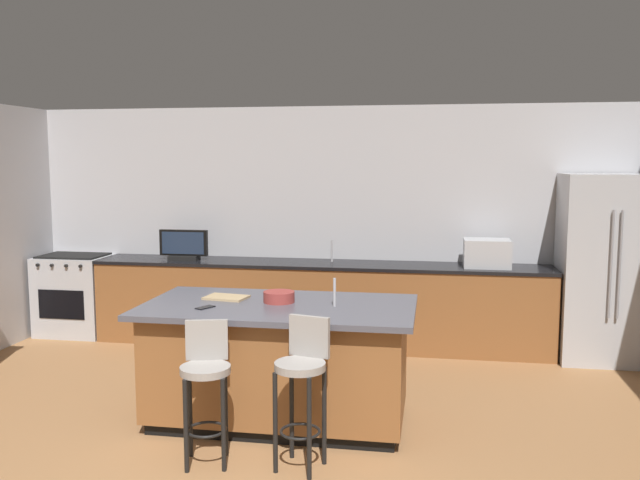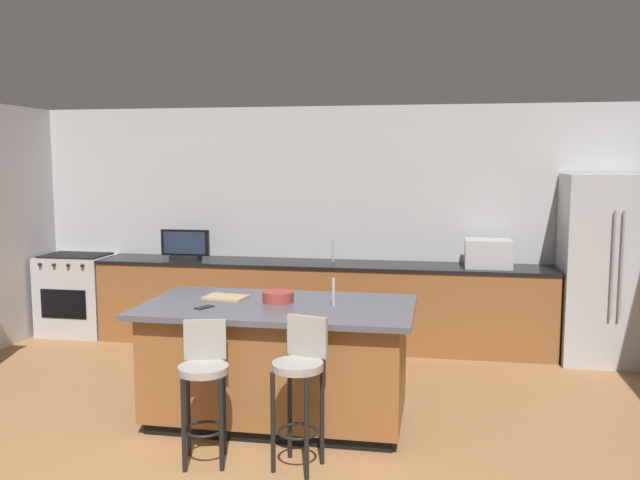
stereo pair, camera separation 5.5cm
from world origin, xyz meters
TOP-DOWN VIEW (x-y plane):
  - wall_back at (0.00, 4.34)m, footprint 7.37×0.12m
  - counter_back at (-0.05, 3.96)m, footprint 5.04×0.62m
  - kitchen_island at (0.02, 1.77)m, footprint 2.11×1.15m
  - refrigerator at (2.93, 3.91)m, footprint 0.89×0.75m
  - range_oven at (-2.97, 3.96)m, footprint 0.80×0.63m
  - microwave at (1.75, 3.96)m, footprint 0.48×0.36m
  - tv_monitor at (-1.59, 3.91)m, footprint 0.56×0.16m
  - sink_faucet_back at (0.09, 4.06)m, footprint 0.02×0.02m
  - sink_faucet_island at (0.45, 1.77)m, footprint 0.02×0.02m
  - bar_stool_left at (-0.31, 0.97)m, footprint 0.35×0.37m
  - bar_stool_right at (0.35, 1.01)m, footprint 0.35×0.37m
  - fruit_bowl at (0.00, 1.84)m, footprint 0.25×0.25m
  - cell_phone at (-0.51, 1.55)m, footprint 0.13×0.17m
  - tv_remote at (0.01, 1.84)m, footprint 0.08×0.18m
  - cutting_board at (-0.45, 1.91)m, footprint 0.36×0.27m

SIDE VIEW (x-z plane):
  - counter_back at x=-0.05m, z-range 0.00..0.93m
  - range_oven at x=-2.97m, z-range 0.00..0.95m
  - kitchen_island at x=0.02m, z-range 0.01..0.95m
  - bar_stool_left at x=-0.31m, z-range 0.09..1.06m
  - bar_stool_right at x=0.35m, z-range 0.11..1.11m
  - cell_phone at x=-0.51m, z-range 0.94..0.95m
  - cutting_board at x=-0.45m, z-range 0.94..0.96m
  - tv_remote at x=0.01m, z-range 0.94..0.96m
  - refrigerator at x=2.93m, z-range 0.00..1.92m
  - fruit_bowl at x=0.00m, z-range 0.94..1.02m
  - sink_faucet_island at x=0.45m, z-range 0.94..1.16m
  - sink_faucet_back at x=0.09m, z-range 0.93..1.17m
  - microwave at x=1.75m, z-range 0.93..1.23m
  - tv_monitor at x=-1.59m, z-range 0.92..1.26m
  - wall_back at x=0.00m, z-range 0.00..2.66m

